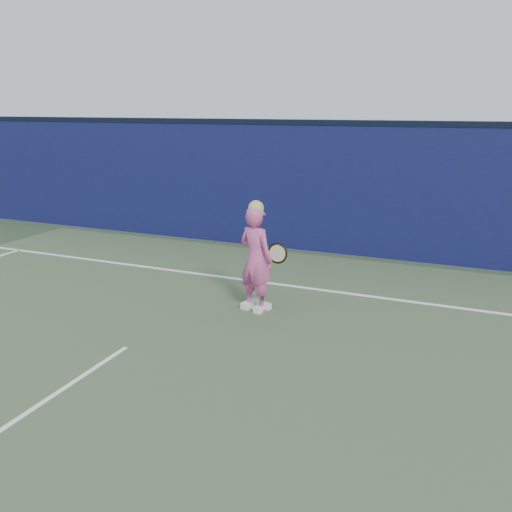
% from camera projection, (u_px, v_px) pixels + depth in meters
% --- Properties ---
extents(ground, '(80.00, 80.00, 0.00)m').
position_uv_depth(ground, '(69.00, 386.00, 5.73)').
color(ground, '#2B4128').
rests_on(ground, ground).
extents(backstop_wall, '(24.00, 0.40, 2.50)m').
position_uv_depth(backstop_wall, '(282.00, 187.00, 11.17)').
color(backstop_wall, '#0E143D').
rests_on(backstop_wall, ground).
extents(wall_cap, '(24.00, 0.42, 0.10)m').
position_uv_depth(wall_cap, '(283.00, 122.00, 10.83)').
color(wall_cap, black).
rests_on(wall_cap, backstop_wall).
extents(player, '(0.64, 0.52, 1.61)m').
position_uv_depth(player, '(256.00, 259.00, 7.67)').
color(player, '#CE5092').
rests_on(player, ground).
extents(racket, '(0.57, 0.19, 0.32)m').
position_uv_depth(racket, '(276.00, 253.00, 8.00)').
color(racket, black).
rests_on(racket, ground).
extents(court_lines, '(11.00, 12.04, 0.01)m').
position_uv_depth(court_lines, '(46.00, 400.00, 5.44)').
color(court_lines, white).
rests_on(court_lines, court_surface).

